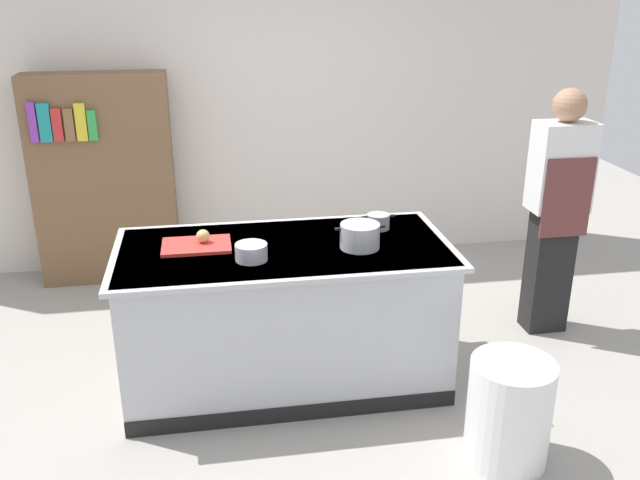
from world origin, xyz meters
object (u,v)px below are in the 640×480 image
(sauce_pan, at_px, (378,221))
(person_chef, at_px, (557,208))
(bookshelf, at_px, (104,180))
(mixing_bowl, at_px, (251,252))
(trash_bin, at_px, (509,412))
(stock_pot, at_px, (360,236))
(onion, at_px, (203,236))

(sauce_pan, distance_m, person_chef, 1.30)
(person_chef, relative_size, bookshelf, 1.01)
(sauce_pan, bearing_deg, mixing_bowl, -155.17)
(sauce_pan, xyz_separation_m, bookshelf, (-1.87, 1.59, -0.09))
(mixing_bowl, distance_m, trash_bin, 1.61)
(stock_pot, bearing_deg, sauce_pan, 58.34)
(mixing_bowl, relative_size, bookshelf, 0.11)
(onion, xyz_separation_m, mixing_bowl, (0.26, -0.27, -0.01))
(stock_pot, distance_m, mixing_bowl, 0.64)
(trash_bin, bearing_deg, person_chef, 56.79)
(sauce_pan, bearing_deg, onion, -173.98)
(trash_bin, bearing_deg, mixing_bowl, 147.97)
(onion, height_order, sauce_pan, onion)
(mixing_bowl, bearing_deg, bookshelf, 117.96)
(stock_pot, relative_size, person_chef, 0.17)
(onion, height_order, trash_bin, onion)
(trash_bin, relative_size, bookshelf, 0.34)
(onion, height_order, bookshelf, bookshelf)
(sauce_pan, bearing_deg, bookshelf, 139.66)
(onion, bearing_deg, bookshelf, 114.65)
(stock_pot, relative_size, bookshelf, 0.18)
(bookshelf, bearing_deg, person_chef, -24.32)
(sauce_pan, height_order, bookshelf, bookshelf)
(person_chef, bearing_deg, onion, 104.02)
(stock_pot, bearing_deg, trash_bin, -54.74)
(bookshelf, bearing_deg, onion, -65.35)
(mixing_bowl, distance_m, bookshelf, 2.23)
(trash_bin, bearing_deg, sauce_pan, 110.06)
(sauce_pan, relative_size, mixing_bowl, 1.16)
(stock_pot, xyz_separation_m, sauce_pan, (0.18, 0.30, -0.03))
(onion, xyz_separation_m, sauce_pan, (1.09, 0.11, -0.01))
(trash_bin, distance_m, bookshelf, 3.62)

